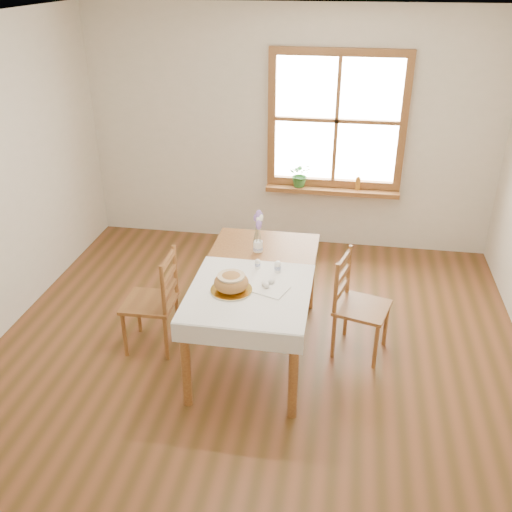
{
  "coord_description": "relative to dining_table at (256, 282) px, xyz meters",
  "views": [
    {
      "loc": [
        0.66,
        -3.6,
        2.95
      ],
      "look_at": [
        0.0,
        0.3,
        0.9
      ],
      "focal_mm": 40.0,
      "sensor_mm": 36.0,
      "label": 1
    }
  ],
  "objects": [
    {
      "name": "flower_vase",
      "position": [
        -0.04,
        0.36,
        0.13
      ],
      "size": [
        0.09,
        0.09,
        0.09
      ],
      "primitive_type": "cylinder",
      "rotation": [
        0.0,
        0.0,
        -0.13
      ],
      "color": "white",
      "rests_on": "dining_table"
    },
    {
      "name": "lavender_bouquet",
      "position": [
        -0.04,
        0.36,
        0.31
      ],
      "size": [
        0.15,
        0.15,
        0.27
      ],
      "primitive_type": null,
      "color": "#815EA6",
      "rests_on": "flower_vase"
    },
    {
      "name": "salt_shaker",
      "position": [
        0.0,
        0.06,
        0.14
      ],
      "size": [
        0.05,
        0.05,
        0.08
      ],
      "primitive_type": "cylinder",
      "rotation": [
        0.0,
        0.0,
        0.15
      ],
      "color": "white",
      "rests_on": "table_linen"
    },
    {
      "name": "pepper_shaker",
      "position": [
        0.17,
        0.02,
        0.14
      ],
      "size": [
        0.06,
        0.06,
        0.1
      ],
      "primitive_type": "cylinder",
      "rotation": [
        0.0,
        0.0,
        -0.13
      ],
      "color": "white",
      "rests_on": "table_linen"
    },
    {
      "name": "chair_left",
      "position": [
        -0.89,
        -0.08,
        -0.22
      ],
      "size": [
        0.44,
        0.42,
        0.88
      ],
      "primitive_type": null,
      "rotation": [
        0.0,
        0.0,
        -1.55
      ],
      "color": "olive",
      "rests_on": "ground"
    },
    {
      "name": "ground",
      "position": [
        0.0,
        -0.3,
        -0.66
      ],
      "size": [
        5.0,
        5.0,
        0.0
      ],
      "primitive_type": "plane",
      "color": "brown",
      "rests_on": "ground"
    },
    {
      "name": "chair_right",
      "position": [
        0.86,
        0.14,
        -0.23
      ],
      "size": [
        0.52,
        0.51,
        0.88
      ],
      "primitive_type": null,
      "rotation": [
        0.0,
        0.0,
        1.31
      ],
      "color": "olive",
      "rests_on": "ground"
    },
    {
      "name": "egg_napkin",
      "position": [
        0.15,
        -0.26,
        0.1
      ],
      "size": [
        0.3,
        0.28,
        0.01
      ],
      "primitive_type": "cube",
      "rotation": [
        0.0,
        0.0,
        -0.35
      ],
      "color": "silver",
      "rests_on": "table_linen"
    },
    {
      "name": "amber_bottle",
      "position": [
        0.78,
        2.1,
        0.13
      ],
      "size": [
        0.06,
        0.06,
        0.15
      ],
      "primitive_type": "cylinder",
      "rotation": [
        0.0,
        0.0,
        0.02
      ],
      "color": "#AE6D20",
      "rests_on": "window_sill"
    },
    {
      "name": "eggs",
      "position": [
        0.15,
        -0.26,
        0.13
      ],
      "size": [
        0.24,
        0.23,
        0.04
      ],
      "primitive_type": null,
      "rotation": [
        0.0,
        0.0,
        -0.35
      ],
      "color": "silver",
      "rests_on": "egg_napkin"
    },
    {
      "name": "window",
      "position": [
        0.5,
        2.17,
        0.79
      ],
      "size": [
        1.46,
        0.08,
        1.46
      ],
      "color": "olive",
      "rests_on": "ground"
    },
    {
      "name": "dining_table",
      "position": [
        0.0,
        0.0,
        0.0
      ],
      "size": [
        0.9,
        1.6,
        0.75
      ],
      "color": "olive",
      "rests_on": "ground"
    },
    {
      "name": "room_walls",
      "position": [
        0.0,
        -0.3,
        1.04
      ],
      "size": [
        4.6,
        5.1,
        2.65
      ],
      "color": "silver",
      "rests_on": "ground"
    },
    {
      "name": "bread_plate",
      "position": [
        -0.13,
        -0.32,
        0.1
      ],
      "size": [
        0.38,
        0.38,
        0.02
      ],
      "primitive_type": "cylinder",
      "rotation": [
        0.0,
        0.0,
        -0.33
      ],
      "color": "white",
      "rests_on": "table_linen"
    },
    {
      "name": "window_sill",
      "position": [
        0.5,
        2.1,
        0.03
      ],
      "size": [
        1.46,
        0.2,
        0.05
      ],
      "color": "olive",
      "rests_on": "ground"
    },
    {
      "name": "table_linen",
      "position": [
        0.0,
        -0.3,
        0.09
      ],
      "size": [
        0.91,
        0.99,
        0.01
      ],
      "primitive_type": "cube",
      "color": "silver",
      "rests_on": "dining_table"
    },
    {
      "name": "bread_loaf",
      "position": [
        -0.13,
        -0.32,
        0.18
      ],
      "size": [
        0.26,
        0.26,
        0.14
      ],
      "primitive_type": "ellipsoid",
      "color": "#A36D39",
      "rests_on": "bread_plate"
    },
    {
      "name": "potted_plant",
      "position": [
        0.14,
        2.1,
        0.16
      ],
      "size": [
        0.27,
        0.3,
        0.21
      ],
      "primitive_type": "imported",
      "rotation": [
        0.0,
        0.0,
        0.11
      ],
      "color": "#306D2B",
      "rests_on": "window_sill"
    }
  ]
}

